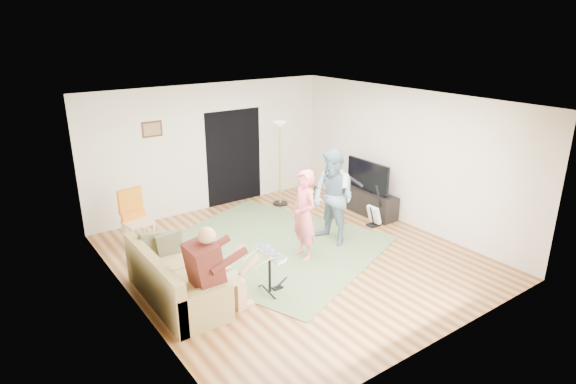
{
  "coord_description": "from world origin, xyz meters",
  "views": [
    {
      "loc": [
        -4.5,
        -6.1,
        3.85
      ],
      "look_at": [
        0.1,
        0.3,
        1.09
      ],
      "focal_mm": 30.0,
      "sensor_mm": 36.0,
      "label": 1
    }
  ],
  "objects_px": {
    "drum_kit": "(270,274)",
    "guitarist": "(333,198)",
    "sofa": "(171,284)",
    "torchiere_lamp": "(280,149)",
    "singer": "(304,215)",
    "tv_cabinet": "(368,202)",
    "dining_chair": "(137,227)",
    "television": "(368,176)",
    "guitar_spare": "(374,214)"
  },
  "relations": [
    {
      "from": "sofa",
      "to": "tv_cabinet",
      "type": "height_order",
      "value": "sofa"
    },
    {
      "from": "guitar_spare",
      "to": "torchiere_lamp",
      "type": "bearing_deg",
      "value": 111.29
    },
    {
      "from": "guitarist",
      "to": "torchiere_lamp",
      "type": "xyz_separation_m",
      "value": [
        0.37,
        2.21,
        0.4
      ]
    },
    {
      "from": "guitar_spare",
      "to": "guitarist",
      "type": "bearing_deg",
      "value": -175.36
    },
    {
      "from": "drum_kit",
      "to": "torchiere_lamp",
      "type": "distance_m",
      "value": 3.91
    },
    {
      "from": "tv_cabinet",
      "to": "television",
      "type": "relative_size",
      "value": 1.22
    },
    {
      "from": "torchiere_lamp",
      "to": "dining_chair",
      "type": "distance_m",
      "value": 3.48
    },
    {
      "from": "torchiere_lamp",
      "to": "television",
      "type": "xyz_separation_m",
      "value": [
        1.16,
        -1.54,
        -0.44
      ]
    },
    {
      "from": "drum_kit",
      "to": "sofa",
      "type": "bearing_deg",
      "value": 153.23
    },
    {
      "from": "sofa",
      "to": "drum_kit",
      "type": "bearing_deg",
      "value": -26.77
    },
    {
      "from": "television",
      "to": "tv_cabinet",
      "type": "bearing_deg",
      "value": 0.0
    },
    {
      "from": "drum_kit",
      "to": "singer",
      "type": "height_order",
      "value": "singer"
    },
    {
      "from": "sofa",
      "to": "guitarist",
      "type": "height_order",
      "value": "guitarist"
    },
    {
      "from": "dining_chair",
      "to": "singer",
      "type": "bearing_deg",
      "value": -51.69
    },
    {
      "from": "television",
      "to": "singer",
      "type": "bearing_deg",
      "value": -160.06
    },
    {
      "from": "singer",
      "to": "television",
      "type": "relative_size",
      "value": 1.37
    },
    {
      "from": "singer",
      "to": "torchiere_lamp",
      "type": "xyz_separation_m",
      "value": [
        1.16,
        2.38,
        0.5
      ]
    },
    {
      "from": "sofa",
      "to": "guitar_spare",
      "type": "distance_m",
      "value": 4.41
    },
    {
      "from": "guitar_spare",
      "to": "tv_cabinet",
      "type": "bearing_deg",
      "value": 55.74
    },
    {
      "from": "sofa",
      "to": "tv_cabinet",
      "type": "relative_size",
      "value": 1.42
    },
    {
      "from": "guitar_spare",
      "to": "dining_chair",
      "type": "height_order",
      "value": "dining_chair"
    },
    {
      "from": "sofa",
      "to": "drum_kit",
      "type": "xyz_separation_m",
      "value": [
        1.29,
        -0.65,
        0.04
      ]
    },
    {
      "from": "torchiere_lamp",
      "to": "drum_kit",
      "type": "bearing_deg",
      "value": -127.2
    },
    {
      "from": "drum_kit",
      "to": "guitar_spare",
      "type": "bearing_deg",
      "value": 16.15
    },
    {
      "from": "guitar_spare",
      "to": "television",
      "type": "bearing_deg",
      "value": 59.3
    },
    {
      "from": "guitar_spare",
      "to": "television",
      "type": "relative_size",
      "value": 0.74
    },
    {
      "from": "sofa",
      "to": "singer",
      "type": "height_order",
      "value": "singer"
    },
    {
      "from": "sofa",
      "to": "torchiere_lamp",
      "type": "height_order",
      "value": "torchiere_lamp"
    },
    {
      "from": "sofa",
      "to": "singer",
      "type": "relative_size",
      "value": 1.26
    },
    {
      "from": "sofa",
      "to": "television",
      "type": "height_order",
      "value": "television"
    },
    {
      "from": "drum_kit",
      "to": "television",
      "type": "xyz_separation_m",
      "value": [
        3.45,
        1.47,
        0.55
      ]
    },
    {
      "from": "television",
      "to": "guitar_spare",
      "type": "bearing_deg",
      "value": -120.7
    },
    {
      "from": "guitarist",
      "to": "television",
      "type": "distance_m",
      "value": 1.67
    },
    {
      "from": "drum_kit",
      "to": "guitarist",
      "type": "xyz_separation_m",
      "value": [
        1.92,
        0.8,
        0.58
      ]
    },
    {
      "from": "singer",
      "to": "guitarist",
      "type": "relative_size",
      "value": 0.89
    },
    {
      "from": "drum_kit",
      "to": "television",
      "type": "bearing_deg",
      "value": 23.11
    },
    {
      "from": "guitarist",
      "to": "dining_chair",
      "type": "xyz_separation_m",
      "value": [
        -2.98,
        1.91,
        -0.5
      ]
    },
    {
      "from": "sofa",
      "to": "television",
      "type": "distance_m",
      "value": 4.84
    },
    {
      "from": "singer",
      "to": "dining_chair",
      "type": "height_order",
      "value": "singer"
    },
    {
      "from": "guitarist",
      "to": "guitar_spare",
      "type": "bearing_deg",
      "value": 88.59
    },
    {
      "from": "singer",
      "to": "television",
      "type": "distance_m",
      "value": 2.47
    },
    {
      "from": "singer",
      "to": "guitarist",
      "type": "distance_m",
      "value": 0.81
    },
    {
      "from": "dining_chair",
      "to": "television",
      "type": "xyz_separation_m",
      "value": [
        4.51,
        -1.24,
        0.47
      ]
    },
    {
      "from": "sofa",
      "to": "dining_chair",
      "type": "relative_size",
      "value": 1.84
    },
    {
      "from": "television",
      "to": "dining_chair",
      "type": "bearing_deg",
      "value": 164.61
    },
    {
      "from": "singer",
      "to": "tv_cabinet",
      "type": "height_order",
      "value": "singer"
    },
    {
      "from": "drum_kit",
      "to": "guitarist",
      "type": "bearing_deg",
      "value": 22.74
    },
    {
      "from": "television",
      "to": "torchiere_lamp",
      "type": "bearing_deg",
      "value": 127.03
    },
    {
      "from": "drum_kit",
      "to": "dining_chair",
      "type": "distance_m",
      "value": 2.91
    },
    {
      "from": "drum_kit",
      "to": "dining_chair",
      "type": "xyz_separation_m",
      "value": [
        -1.06,
        2.71,
        0.08
      ]
    }
  ]
}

